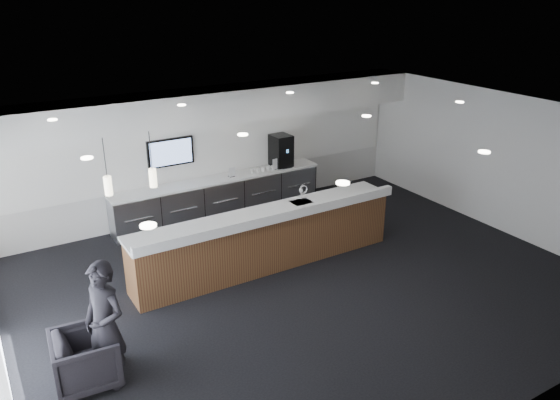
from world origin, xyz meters
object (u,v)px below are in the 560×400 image
service_counter (267,239)px  coffee_machine (281,150)px  armchair (86,359)px  lounge_guest (105,325)px

service_counter → coffee_machine: (1.94, 2.70, 0.76)m
service_counter → armchair: service_counter is taller
service_counter → coffee_machine: size_ratio=7.00×
service_counter → lounge_guest: bearing=-153.0°
service_counter → coffee_machine: coffee_machine is taller
lounge_guest → armchair: bearing=-147.4°
armchair → lounge_guest: 0.61m
armchair → service_counter: bearing=-61.9°
armchair → lounge_guest: (0.28, -0.15, 0.52)m
coffee_machine → armchair: 7.22m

